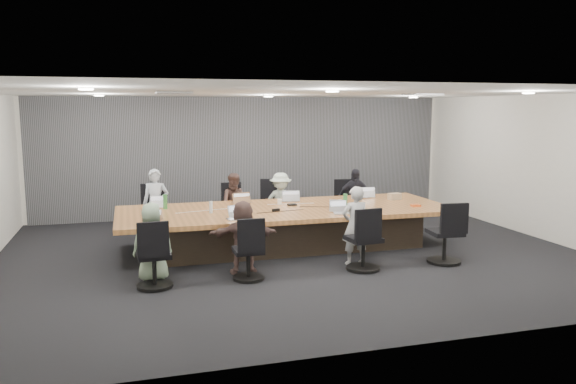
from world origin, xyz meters
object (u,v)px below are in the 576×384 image
object	(u,v)px
chair_3	(348,207)
laptop_2	(288,200)
person_3	(354,198)
mug_brown	(158,213)
chair_0	(155,215)
person_2	(281,202)
laptop_0	(157,206)
laptop_4	(150,224)
chair_7	(445,237)
person_1	(236,204)
person_6	(355,225)
person_4	(152,242)
canvas_bag	(395,196)
chair_2	(276,208)
chair_5	(248,255)
chair_6	(363,244)
snack_packet	(416,205)
laptop_3	(365,196)
laptop_6	(343,213)
person_5	(243,237)
chair_4	(154,260)
bottle_green_left	(165,202)
chair_1	(233,212)
conference_table	(286,226)
person_0	(156,204)
laptop_1	(241,202)
stapler	(276,210)
bottle_clear	(211,207)
bottle_green_right	(345,201)
laptop_5	(236,219)

from	to	relation	value
chair_3	laptop_2	xyz separation A→B (m)	(-1.64, -0.90, 0.38)
person_3	mug_brown	world-z (taller)	person_3
chair_0	person_2	xyz separation A→B (m)	(2.51, -0.35, 0.19)
laptop_0	laptop_4	world-z (taller)	same
mug_brown	chair_7	bearing A→B (deg)	-19.37
person_1	person_6	distance (m)	3.07
laptop_2	person_4	bearing A→B (deg)	42.87
canvas_bag	laptop_2	bearing A→B (deg)	166.98
chair_0	chair_2	world-z (taller)	chair_2
chair_5	chair_6	distance (m)	1.86
chair_2	snack_packet	size ratio (longest dim) A/B	5.21
laptop_3	laptop_6	bearing A→B (deg)	55.74
chair_0	snack_packet	xyz separation A→B (m)	(4.60, -2.20, 0.34)
person_5	mug_brown	bearing A→B (deg)	-37.89
chair_4	laptop_2	distance (m)	3.70
person_5	bottle_green_left	distance (m)	2.16
chair_3	chair_1	bearing A→B (deg)	9.66
laptop_3	canvas_bag	world-z (taller)	canvas_bag
laptop_4	bottle_green_left	bearing A→B (deg)	65.26
conference_table	person_0	xyz separation A→B (m)	(-2.25, 1.35, 0.29)
laptop_1	laptop_6	distance (m)	2.17
person_0	laptop_3	distance (m)	4.19
chair_7	laptop_2	size ratio (longest dim) A/B	2.52
chair_0	canvas_bag	world-z (taller)	canvas_bag
person_1	stapler	size ratio (longest dim) A/B	8.81
person_3	bottle_clear	distance (m)	3.60
person_4	canvas_bag	bearing A→B (deg)	-162.40
person_2	bottle_green_right	xyz separation A→B (m)	(0.73, -1.73, 0.26)
laptop_2	person_5	bearing A→B (deg)	62.46
chair_3	person_1	world-z (taller)	person_1
chair_4	laptop_2	bearing A→B (deg)	39.85
chair_3	laptop_1	distance (m)	2.76
chair_3	chair_4	world-z (taller)	chair_4
chair_3	snack_packet	size ratio (longest dim) A/B	4.49
laptop_2	person_6	size ratio (longest dim) A/B	0.27
bottle_green_right	canvas_bag	distance (m)	1.51
person_3	person_6	world-z (taller)	person_6
mug_brown	person_3	bearing A→B (deg)	19.26
laptop_0	person_1	xyz separation A→B (m)	(1.57, 0.55, -0.12)
chair_7	stapler	world-z (taller)	chair_7
person_6	stapler	xyz separation A→B (m)	(-1.05, 1.07, 0.12)
person_4	laptop_4	size ratio (longest dim) A/B	3.57
chair_2	laptop_6	bearing A→B (deg)	116.98
chair_4	laptop_5	xyz separation A→B (m)	(1.36, 0.90, 0.35)
chair_3	person_3	world-z (taller)	person_3
bottle_green_right	laptop_0	bearing A→B (deg)	160.07
chair_7	mug_brown	xyz separation A→B (m)	(-4.51, 1.59, 0.36)
laptop_1	laptop_6	size ratio (longest dim) A/B	1.16
chair_1	person_1	size ratio (longest dim) A/B	0.63
bottle_green_right	mug_brown	xyz separation A→B (m)	(-3.28, 0.26, -0.08)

